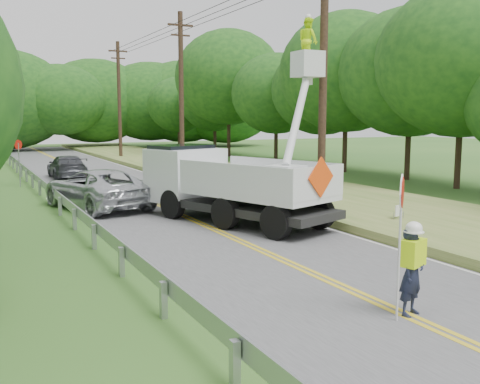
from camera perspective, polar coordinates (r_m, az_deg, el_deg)
name	(u,v)px	position (r m, az deg, el deg)	size (l,w,h in m)	color
ground	(373,301)	(11.71, 13.56, -10.91)	(140.00, 140.00, 0.00)	#2E5C22
road	(156,204)	(23.84, -8.67, -1.21)	(7.20, 96.00, 0.03)	#4D4D50
guardrail	(54,194)	(23.75, -18.64, -0.24)	(0.18, 48.00, 0.77)	#9B9DA3
utility_poles	(230,85)	(28.27, -0.99, 10.97)	(1.60, 43.30, 10.00)	black
tall_grass_verge	(297,191)	(26.85, 5.88, 0.15)	(7.00, 96.00, 0.30)	#50702B
treeline_right	(319,82)	(40.15, 8.14, 11.24)	(10.85, 55.63, 11.61)	#332319
treeline_horizon	(35,100)	(65.21, -20.38, 8.91)	(56.00, 14.57, 11.22)	#163F16
flagger	(412,265)	(10.79, 17.34, -7.22)	(1.04, 0.64, 2.70)	#191E33
bucket_truck	(221,174)	(20.02, -1.94, 1.84)	(5.96, 7.91, 7.26)	black
suv_silver	(97,189)	(23.06, -14.52, 0.35)	(2.65, 5.74, 1.60)	silver
suv_darkgrey	(67,167)	(34.82, -17.44, 2.51)	(1.92, 4.73, 1.37)	#3C3E44
stop_sign_permanent	(19,156)	(31.42, -21.89, 3.50)	(0.44, 0.34, 2.50)	#9B9DA3
yard_sign	(399,211)	(19.31, 16.07, -1.92)	(0.49, 0.24, 0.76)	white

